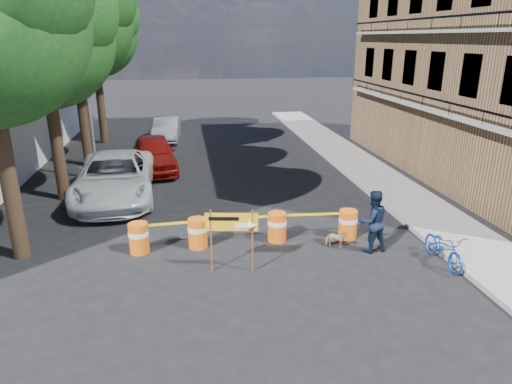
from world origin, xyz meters
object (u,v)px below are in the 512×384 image
object	(u,v)px
dog	(336,239)
sedan_silver	(167,129)
barrel_far_left	(139,237)
bicycle	(446,233)
suv_white	(115,177)
barrel_mid_left	(198,232)
pedestrian	(373,221)
barrel_mid_right	(277,226)
barrel_far_right	(348,224)
detour_sign	(238,227)
sedan_red	(154,154)

from	to	relation	value
dog	sedan_silver	size ratio (longest dim) A/B	0.15
barrel_far_left	bicycle	world-z (taller)	bicycle
suv_white	sedan_silver	distance (m)	10.63
bicycle	dog	world-z (taller)	bicycle
barrel_mid_left	suv_white	bearing A→B (deg)	121.47
pedestrian	barrel_mid_left	bearing A→B (deg)	-20.26
sedan_silver	pedestrian	bearing A→B (deg)	-66.24
barrel_mid_right	barrel_far_left	bearing A→B (deg)	-177.45
barrel_far_right	barrel_far_left	bearing A→B (deg)	-179.56
detour_sign	sedan_silver	size ratio (longest dim) A/B	0.42
barrel_mid_left	barrel_mid_right	bearing A→B (deg)	2.27
dog	suv_white	world-z (taller)	suv_white
sedan_silver	dog	bearing A→B (deg)	-68.74
barrel_far_left	barrel_mid_right	bearing A→B (deg)	2.55
suv_white	sedan_silver	world-z (taller)	suv_white
barrel_mid_left	bicycle	bearing A→B (deg)	-17.48
barrel_mid_right	dog	xyz separation A→B (m)	(1.64, -0.78, -0.20)
suv_white	sedan_silver	bearing A→B (deg)	78.84
dog	bicycle	bearing A→B (deg)	-98.93
barrel_far_right	dog	distance (m)	0.88
barrel_mid_left	bicycle	distance (m)	6.96
barrel_far_left	pedestrian	world-z (taller)	pedestrian
barrel_far_left	dog	xyz separation A→B (m)	(5.73, -0.59, -0.20)
barrel_far_left	barrel_mid_right	distance (m)	4.10
pedestrian	dog	xyz separation A→B (m)	(-0.92, 0.35, -0.66)
sedan_silver	barrel_mid_right	bearing A→B (deg)	-73.50
dog	suv_white	xyz separation A→B (m)	(-7.02, 5.54, 0.58)
barrel_mid_left	bicycle	xyz separation A→B (m)	(6.63, -2.09, 0.43)
bicycle	sedan_silver	bearing A→B (deg)	113.34
barrel_mid_right	detour_sign	distance (m)	2.40
barrel_far_right	sedan_red	world-z (taller)	sedan_red
barrel_far_right	pedestrian	world-z (taller)	pedestrian
barrel_mid_left	barrel_far_right	size ratio (longest dim) A/B	1.00
detour_sign	bicycle	world-z (taller)	bicycle
detour_sign	barrel_mid_right	bearing A→B (deg)	61.75
detour_sign	dog	bearing A→B (deg)	28.13
barrel_mid_left	bicycle	world-z (taller)	bicycle
barrel_far_left	suv_white	bearing A→B (deg)	104.52
barrel_mid_right	sedan_silver	world-z (taller)	sedan_silver
suv_white	barrel_mid_left	bearing A→B (deg)	-60.89
pedestrian	bicycle	size ratio (longest dim) A/B	1.03
suv_white	pedestrian	bearing A→B (deg)	-38.90
bicycle	barrel_far_left	bearing A→B (deg)	165.27
detour_sign	suv_white	xyz separation A→B (m)	(-3.99, 6.54, -0.43)
barrel_far_right	dog	bearing A→B (deg)	-131.68
dog	sedan_red	size ratio (longest dim) A/B	0.14
barrel_mid_left	pedestrian	size ratio (longest dim) A/B	0.48
barrel_mid_right	dog	size ratio (longest dim) A/B	1.39
detour_sign	pedestrian	world-z (taller)	pedestrian
sedan_red	dog	bearing A→B (deg)	-65.48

